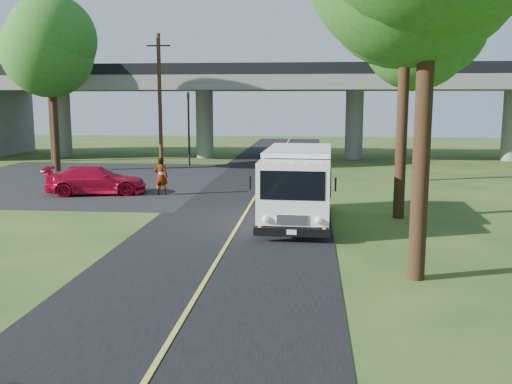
# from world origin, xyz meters

# --- Properties ---
(ground) EXTENTS (120.00, 120.00, 0.00)m
(ground) POSITION_xyz_m (0.00, 0.00, 0.00)
(ground) COLOR #274619
(ground) RESTS_ON ground
(road) EXTENTS (7.00, 90.00, 0.02)m
(road) POSITION_xyz_m (0.00, 10.00, 0.01)
(road) COLOR black
(road) RESTS_ON ground
(parking_lot) EXTENTS (16.00, 18.00, 0.01)m
(parking_lot) POSITION_xyz_m (-11.00, 18.00, 0.01)
(parking_lot) COLOR black
(parking_lot) RESTS_ON ground
(lane_line) EXTENTS (0.12, 90.00, 0.01)m
(lane_line) POSITION_xyz_m (0.00, 10.00, 0.03)
(lane_line) COLOR gold
(lane_line) RESTS_ON road
(overpass) EXTENTS (54.00, 10.00, 7.30)m
(overpass) POSITION_xyz_m (0.00, 32.00, 4.56)
(overpass) COLOR slate
(overpass) RESTS_ON ground
(traffic_signal) EXTENTS (0.18, 0.22, 5.20)m
(traffic_signal) POSITION_xyz_m (-6.00, 26.00, 3.20)
(traffic_signal) COLOR black
(traffic_signal) RESTS_ON ground
(utility_pole) EXTENTS (1.60, 0.26, 9.00)m
(utility_pole) POSITION_xyz_m (-7.50, 24.00, 4.59)
(utility_pole) COLOR #472D19
(utility_pole) RESTS_ON ground
(tree_right_far) EXTENTS (5.77, 5.67, 10.99)m
(tree_right_far) POSITION_xyz_m (9.21, 19.84, 8.30)
(tree_right_far) COLOR #382314
(tree_right_far) RESTS_ON ground
(tree_left_lot) EXTENTS (5.60, 5.50, 10.50)m
(tree_left_lot) POSITION_xyz_m (-13.79, 21.84, 7.90)
(tree_left_lot) COLOR #382314
(tree_left_lot) RESTS_ON ground
(tree_left_far) EXTENTS (5.26, 5.16, 9.89)m
(tree_left_far) POSITION_xyz_m (-16.79, 27.84, 7.45)
(tree_left_far) COLOR #382314
(tree_left_far) RESTS_ON ground
(step_van) EXTENTS (2.70, 6.81, 2.83)m
(step_van) POSITION_xyz_m (2.20, 7.68, 1.54)
(step_van) COLOR white
(step_van) RESTS_ON ground
(red_sedan) EXTENTS (5.25, 3.10, 1.43)m
(red_sedan) POSITION_xyz_m (-7.99, 13.36, 0.71)
(red_sedan) COLOR #B70B2A
(red_sedan) RESTS_ON ground
(pedestrian) EXTENTS (0.71, 0.49, 1.88)m
(pedestrian) POSITION_xyz_m (-4.67, 13.39, 0.94)
(pedestrian) COLOR gray
(pedestrian) RESTS_ON ground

